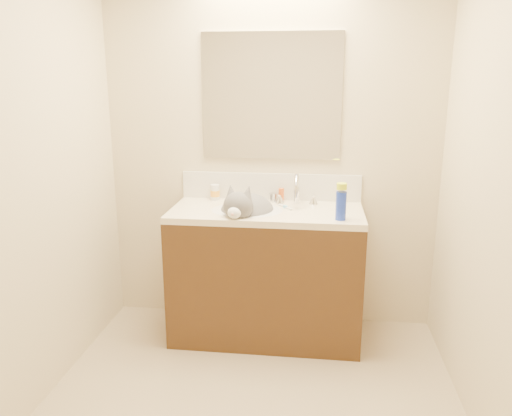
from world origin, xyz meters
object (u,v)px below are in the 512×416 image
(faucet, at_px, (297,192))
(silver_jar, at_px, (273,197))
(cat, at_px, (246,212))
(basin, at_px, (247,221))
(spray_can, at_px, (341,206))
(amber_bottle, at_px, (281,195))
(vanity_cabinet, at_px, (266,276))
(pill_bottle, at_px, (215,192))

(faucet, bearing_deg, silver_jar, 157.29)
(cat, bearing_deg, silver_jar, 68.39)
(cat, bearing_deg, basin, 61.55)
(basin, xyz_separation_m, silver_jar, (0.14, 0.23, 0.10))
(faucet, bearing_deg, spray_can, -49.68)
(basin, relative_size, spray_can, 2.70)
(amber_bottle, bearing_deg, cat, -129.26)
(vanity_cabinet, height_order, amber_bottle, amber_bottle)
(pill_bottle, bearing_deg, basin, -43.46)
(basin, distance_m, cat, 0.06)
(amber_bottle, distance_m, spray_can, 0.54)
(cat, relative_size, pill_bottle, 4.76)
(spray_can, bearing_deg, amber_bottle, 133.74)
(vanity_cabinet, distance_m, spray_can, 0.72)
(pill_bottle, relative_size, amber_bottle, 1.16)
(silver_jar, xyz_separation_m, spray_can, (0.43, -0.38, 0.05))
(vanity_cabinet, xyz_separation_m, spray_can, (0.45, -0.18, 0.53))
(vanity_cabinet, distance_m, cat, 0.46)
(cat, relative_size, spray_can, 3.01)
(basin, relative_size, amber_bottle, 4.93)
(pill_bottle, relative_size, spray_can, 0.63)
(cat, distance_m, pill_bottle, 0.35)
(basin, height_order, spray_can, spray_can)
(faucet, distance_m, cat, 0.36)
(basin, xyz_separation_m, amber_bottle, (0.20, 0.24, 0.12))
(basin, height_order, cat, cat)
(silver_jar, bearing_deg, spray_can, -41.86)
(pill_bottle, bearing_deg, faucet, -7.15)
(vanity_cabinet, bearing_deg, amber_bottle, 70.05)
(cat, height_order, spray_can, cat)
(vanity_cabinet, relative_size, spray_can, 7.19)
(pill_bottle, bearing_deg, amber_bottle, 0.48)
(basin, xyz_separation_m, pill_bottle, (-0.25, 0.24, 0.12))
(silver_jar, distance_m, amber_bottle, 0.06)
(vanity_cabinet, relative_size, faucet, 4.29)
(silver_jar, relative_size, amber_bottle, 0.63)
(cat, bearing_deg, spray_can, -4.43)
(spray_can, bearing_deg, vanity_cabinet, 158.11)
(pill_bottle, xyz_separation_m, spray_can, (0.82, -0.39, 0.03))
(amber_bottle, bearing_deg, spray_can, -46.26)
(spray_can, bearing_deg, pill_bottle, 154.72)
(faucet, relative_size, silver_jar, 4.86)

